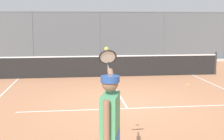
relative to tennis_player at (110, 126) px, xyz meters
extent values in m
plane|color=#B27551|center=(-0.97, -4.60, -1.02)|extent=(60.00, 60.00, 0.00)
cube|color=white|center=(-0.97, -4.20, -1.02)|extent=(6.18, 0.05, 0.01)
cube|color=white|center=(-0.97, -6.75, -1.02)|extent=(0.05, 5.09, 0.01)
cylinder|color=#565B60|center=(-8.91, -14.14, 0.52)|extent=(0.07, 0.07, 3.09)
cylinder|color=#565B60|center=(-4.94, -14.14, 0.52)|extent=(0.07, 0.07, 3.09)
cylinder|color=#565B60|center=(-0.97, -14.14, 0.52)|extent=(0.07, 0.07, 3.09)
cylinder|color=#565B60|center=(3.00, -14.14, 0.52)|extent=(0.07, 0.07, 3.09)
cylinder|color=#565B60|center=(-0.97, -14.14, 2.03)|extent=(15.88, 0.05, 0.05)
cube|color=#565B60|center=(-0.97, -14.14, 0.52)|extent=(15.88, 0.02, 3.09)
cube|color=#387A3D|center=(-0.97, -14.79, 0.36)|extent=(18.88, 0.90, 2.75)
cube|color=#ADADA8|center=(-0.97, -13.96, -0.94)|extent=(16.88, 0.18, 0.15)
cylinder|color=#2D2D2D|center=(-6.04, -9.29, -0.48)|extent=(0.09, 0.09, 1.07)
cube|color=black|center=(-0.97, -9.29, -0.56)|extent=(10.07, 0.02, 0.91)
cube|color=white|center=(-0.97, -9.29, -0.08)|extent=(10.07, 0.04, 0.05)
cube|color=white|center=(-0.97, -9.29, -0.56)|extent=(0.05, 0.04, 0.91)
cube|color=#4C9E6B|center=(0.00, 0.02, 0.16)|extent=(0.33, 0.53, 0.58)
cylinder|color=#8C664C|center=(0.08, 0.31, 0.18)|extent=(0.08, 0.08, 0.53)
cylinder|color=#8C664C|center=(-0.07, -0.44, 0.56)|extent=(0.09, 0.39, 0.30)
sphere|color=#8C664C|center=(0.00, 0.02, 0.60)|extent=(0.22, 0.22, 0.22)
cylinder|color=#284C93|center=(0.00, 0.02, 0.66)|extent=(0.31, 0.31, 0.08)
cube|color=#284C93|center=(-0.03, -0.10, 0.62)|extent=(0.23, 0.24, 0.02)
cylinder|color=black|center=(-0.07, -0.68, 0.72)|extent=(0.04, 0.17, 0.13)
torus|color=black|center=(-0.06, -0.87, 0.85)|extent=(0.30, 0.19, 0.26)
cylinder|color=silver|center=(-0.06, -0.87, 0.85)|extent=(0.25, 0.15, 0.21)
sphere|color=#D6E042|center=(-0.06, -1.05, 0.97)|extent=(0.07, 0.07, 0.07)
sphere|color=#C1D138|center=(-3.81, -6.96, -0.99)|extent=(0.07, 0.07, 0.07)
camera|label=1|loc=(0.43, 3.86, 1.39)|focal=47.61mm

